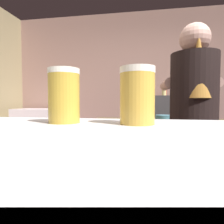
{
  "coord_description": "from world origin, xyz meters",
  "views": [
    {
      "loc": [
        -0.15,
        -1.41,
        1.11
      ],
      "look_at": [
        -0.26,
        -0.75,
        1.08
      ],
      "focal_mm": 31.85,
      "sensor_mm": 36.0,
      "label": 1
    }
  ],
  "objects_px": {
    "bartender": "(193,121)",
    "pint_glass_near": "(137,96)",
    "mixing_bowl": "(164,117)",
    "pint_glass_far": "(64,96)",
    "mini_fridge": "(38,137)",
    "bottle_soy": "(164,91)",
    "bottle_hot_sauce": "(185,91)",
    "bottle_olive_oil": "(165,90)",
    "chefs_knife": "(215,121)"
  },
  "relations": [
    {
      "from": "bartender",
      "to": "pint_glass_near",
      "type": "xyz_separation_m",
      "value": [
        -0.37,
        -1.07,
        0.15
      ]
    },
    {
      "from": "bartender",
      "to": "mixing_bowl",
      "type": "height_order",
      "value": "bartender"
    },
    {
      "from": "pint_glass_near",
      "to": "pint_glass_far",
      "type": "height_order",
      "value": "pint_glass_far"
    },
    {
      "from": "pint_glass_far",
      "to": "mixing_bowl",
      "type": "bearing_deg",
      "value": 76.3
    },
    {
      "from": "mini_fridge",
      "to": "pint_glass_far",
      "type": "distance_m",
      "value": 3.21
    },
    {
      "from": "mixing_bowl",
      "to": "bottle_soy",
      "type": "xyz_separation_m",
      "value": [
        0.1,
        1.2,
        0.34
      ]
    },
    {
      "from": "pint_glass_near",
      "to": "bottle_hot_sauce",
      "type": "bearing_deg",
      "value": 77.36
    },
    {
      "from": "pint_glass_near",
      "to": "pint_glass_far",
      "type": "xyz_separation_m",
      "value": [
        -0.19,
        0.0,
        0.0
      ]
    },
    {
      "from": "mixing_bowl",
      "to": "pint_glass_near",
      "type": "xyz_separation_m",
      "value": [
        -0.21,
        -1.61,
        0.17
      ]
    },
    {
      "from": "pint_glass_far",
      "to": "bottle_olive_oil",
      "type": "distance_m",
      "value": 2.96
    },
    {
      "from": "bottle_hot_sauce",
      "to": "bottle_soy",
      "type": "distance_m",
      "value": 0.32
    },
    {
      "from": "pint_glass_near",
      "to": "pint_glass_far",
      "type": "relative_size",
      "value": 0.99
    },
    {
      "from": "bartender",
      "to": "pint_glass_near",
      "type": "relative_size",
      "value": 12.38
    },
    {
      "from": "mini_fridge",
      "to": "bartender",
      "type": "xyz_separation_m",
      "value": [
        2.2,
        -1.62,
        0.48
      ]
    },
    {
      "from": "bartender",
      "to": "pint_glass_far",
      "type": "bearing_deg",
      "value": 150.12
    },
    {
      "from": "mini_fridge",
      "to": "pint_glass_near",
      "type": "height_order",
      "value": "pint_glass_near"
    },
    {
      "from": "bottle_soy",
      "to": "mixing_bowl",
      "type": "bearing_deg",
      "value": -94.66
    },
    {
      "from": "mini_fridge",
      "to": "chefs_knife",
      "type": "height_order",
      "value": "mini_fridge"
    },
    {
      "from": "chefs_knife",
      "to": "pint_glass_far",
      "type": "height_order",
      "value": "pint_glass_far"
    },
    {
      "from": "chefs_knife",
      "to": "mini_fridge",
      "type": "bearing_deg",
      "value": 158.05
    },
    {
      "from": "mixing_bowl",
      "to": "pint_glass_far",
      "type": "bearing_deg",
      "value": -103.7
    },
    {
      "from": "mixing_bowl",
      "to": "pint_glass_far",
      "type": "relative_size",
      "value": 1.28
    },
    {
      "from": "bartender",
      "to": "bottle_hot_sauce",
      "type": "relative_size",
      "value": 9.07
    },
    {
      "from": "chefs_knife",
      "to": "pint_glass_far",
      "type": "bearing_deg",
      "value": -115.45
    },
    {
      "from": "bottle_hot_sauce",
      "to": "pint_glass_far",
      "type": "bearing_deg",
      "value": -106.22
    },
    {
      "from": "mini_fridge",
      "to": "bottle_hot_sauce",
      "type": "relative_size",
      "value": 5.38
    },
    {
      "from": "bottle_soy",
      "to": "chefs_knife",
      "type": "bearing_deg",
      "value": -75.56
    },
    {
      "from": "chefs_knife",
      "to": "pint_glass_near",
      "type": "relative_size",
      "value": 1.76
    },
    {
      "from": "mini_fridge",
      "to": "pint_glass_far",
      "type": "height_order",
      "value": "pint_glass_far"
    },
    {
      "from": "pint_glass_near",
      "to": "bottle_soy",
      "type": "height_order",
      "value": "bottle_soy"
    },
    {
      "from": "mixing_bowl",
      "to": "bartender",
      "type": "bearing_deg",
      "value": -73.34
    },
    {
      "from": "bottle_hot_sauce",
      "to": "bottle_soy",
      "type": "bearing_deg",
      "value": 177.02
    },
    {
      "from": "mini_fridge",
      "to": "bottle_hot_sauce",
      "type": "bearing_deg",
      "value": 2.47
    },
    {
      "from": "pint_glass_near",
      "to": "bottle_hot_sauce",
      "type": "xyz_separation_m",
      "value": [
        0.63,
        2.79,
        0.16
      ]
    },
    {
      "from": "pint_glass_near",
      "to": "bottle_soy",
      "type": "distance_m",
      "value": 2.83
    },
    {
      "from": "bottle_hot_sauce",
      "to": "bottle_soy",
      "type": "relative_size",
      "value": 0.87
    },
    {
      "from": "bartender",
      "to": "chefs_knife",
      "type": "distance_m",
      "value": 0.49
    },
    {
      "from": "pint_glass_far",
      "to": "pint_glass_near",
      "type": "bearing_deg",
      "value": -0.33
    },
    {
      "from": "pint_glass_far",
      "to": "bottle_hot_sauce",
      "type": "height_order",
      "value": "bottle_hot_sauce"
    },
    {
      "from": "mini_fridge",
      "to": "chefs_knife",
      "type": "xyz_separation_m",
      "value": [
        2.48,
        -1.21,
        0.44
      ]
    },
    {
      "from": "mixing_bowl",
      "to": "pint_glass_near",
      "type": "bearing_deg",
      "value": -97.29
    },
    {
      "from": "mixing_bowl",
      "to": "bottle_soy",
      "type": "distance_m",
      "value": 1.25
    },
    {
      "from": "chefs_knife",
      "to": "pint_glass_near",
      "type": "bearing_deg",
      "value": -109.65
    },
    {
      "from": "mixing_bowl",
      "to": "mini_fridge",
      "type": "bearing_deg",
      "value": 152.17
    },
    {
      "from": "chefs_knife",
      "to": "bottle_hot_sauce",
      "type": "relative_size",
      "value": 1.29
    },
    {
      "from": "bartender",
      "to": "pint_glass_near",
      "type": "height_order",
      "value": "bartender"
    },
    {
      "from": "mini_fridge",
      "to": "mixing_bowl",
      "type": "height_order",
      "value": "mini_fridge"
    },
    {
      "from": "mixing_bowl",
      "to": "chefs_knife",
      "type": "height_order",
      "value": "mixing_bowl"
    },
    {
      "from": "pint_glass_far",
      "to": "bottle_soy",
      "type": "distance_m",
      "value": 2.85
    },
    {
      "from": "chefs_knife",
      "to": "pint_glass_near",
      "type": "height_order",
      "value": "pint_glass_near"
    }
  ]
}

